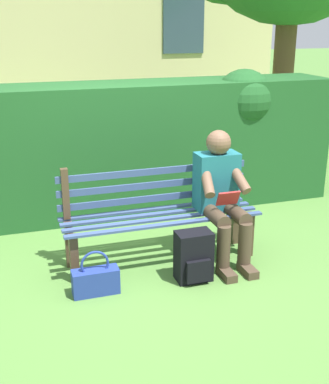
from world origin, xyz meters
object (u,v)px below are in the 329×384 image
object	(u,v)px
handbag	(96,280)
person_seated	(221,194)
backpack	(194,257)
park_bench	(159,212)

from	to	relation	value
handbag	person_seated	bearing A→B (deg)	-166.04
person_seated	backpack	size ratio (longest dim) A/B	2.72
backpack	handbag	size ratio (longest dim) A/B	1.15
person_seated	handbag	xyz separation A→B (m)	(1.20, 0.30, -0.50)
person_seated	backpack	xyz separation A→B (m)	(0.38, 0.32, -0.41)
person_seated	handbag	bearing A→B (deg)	13.96
backpack	person_seated	bearing A→B (deg)	-139.56
park_bench	person_seated	bearing A→B (deg)	162.40
park_bench	handbag	world-z (taller)	park_bench
backpack	handbag	xyz separation A→B (m)	(0.82, -0.02, -0.09)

